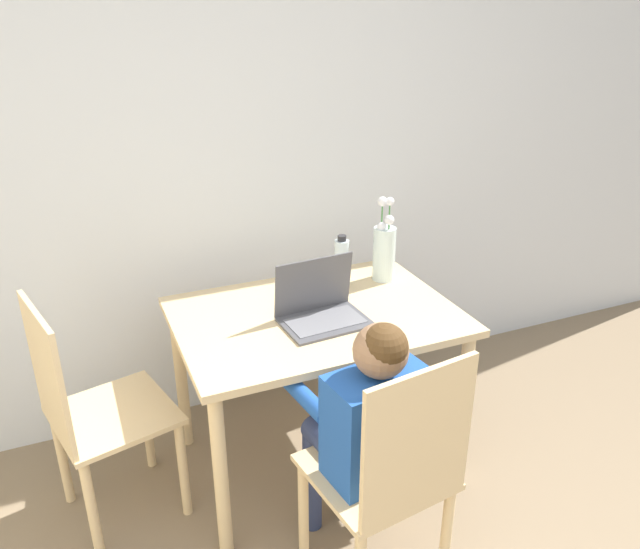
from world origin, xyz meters
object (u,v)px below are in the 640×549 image
Objects in this scene: chair_spare at (93,414)px; water_bottle at (342,262)px; chair_occupied at (389,476)px; person_seated at (367,417)px; flower_vase at (384,250)px; laptop at (320,306)px.

water_bottle is (1.05, 0.17, 0.34)m from chair_spare.
chair_occupied is 0.19m from person_seated.
flower_vase is 0.20m from water_bottle.
chair_spare is 0.94× the size of person_seated.
laptop is 0.91× the size of flower_vase.
flower_vase is 1.62× the size of water_bottle.
water_bottle is (-0.19, 0.01, -0.03)m from flower_vase.
laptop is at bearing -108.70° from chair_spare.
laptop is 0.32m from water_bottle.
chair_spare is at bearing -48.18° from chair_occupied.
person_seated is 0.81m from water_bottle.
chair_occupied is 1.00× the size of chair_spare.
water_bottle is at bearing -94.58° from chair_spare.
person_seated reaches higher than water_bottle.
chair_spare is 1.12m from water_bottle.
chair_spare is at bearing 171.36° from laptop.
chair_spare is 4.09× the size of water_bottle.
laptop is 0.47m from flower_vase.
person_seated is at bearing -121.50° from flower_vase.
chair_spare is at bearing -170.60° from water_bottle.
flower_vase reaches higher than chair_occupied.
flower_vase is at bearing -2.74° from water_bottle.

